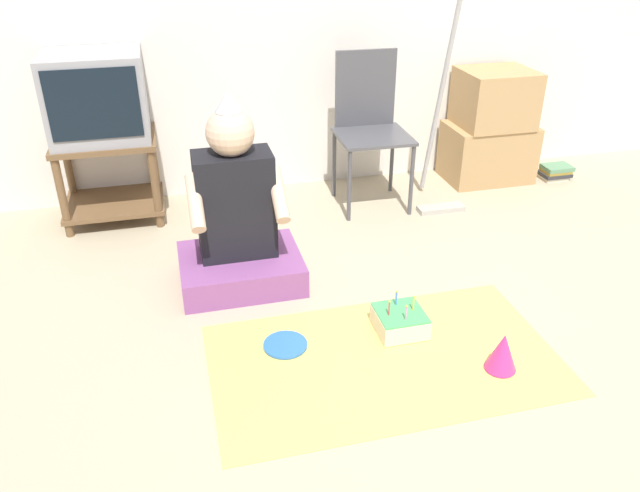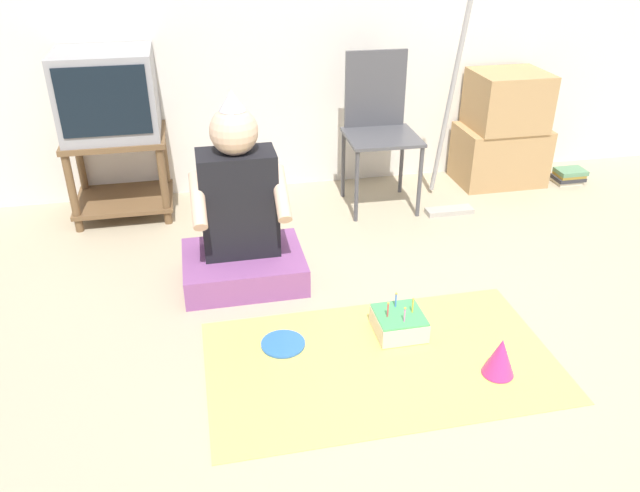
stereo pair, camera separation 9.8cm
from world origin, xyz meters
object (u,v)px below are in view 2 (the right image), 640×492
at_px(party_hat_blue, 500,357).
at_px(paper_plate, 283,344).
at_px(cardboard_box_stack, 503,131).
at_px(birthday_cake, 399,323).
at_px(folding_chair, 379,120).
at_px(dust_mop, 450,147).
at_px(book_pile, 569,176).
at_px(tv, 108,94).
at_px(person_seated, 240,221).

height_order(party_hat_blue, paper_plate, party_hat_blue).
bearing_deg(party_hat_blue, cardboard_box_stack, 64.42).
bearing_deg(birthday_cake, folding_chair, 77.88).
xyz_separation_m(folding_chair, birthday_cake, (-0.29, -1.34, -0.45)).
height_order(dust_mop, book_pile, dust_mop).
xyz_separation_m(tv, paper_plate, (0.71, -1.46, -0.70)).
xyz_separation_m(folding_chair, person_seated, (-0.89, -0.75, -0.20)).
relative_size(cardboard_box_stack, dust_mop, 0.56).
height_order(cardboard_box_stack, book_pile, cardboard_box_stack).
bearing_deg(dust_mop, birthday_cake, -120.00).
xyz_separation_m(cardboard_box_stack, birthday_cake, (-1.16, -1.47, -0.29)).
distance_m(tv, birthday_cake, 2.02).
distance_m(party_hat_blue, paper_plate, 0.87).
bearing_deg(dust_mop, folding_chair, 153.42).
relative_size(folding_chair, dust_mop, 0.69).
bearing_deg(tv, dust_mop, -9.63).
bearing_deg(tv, paper_plate, -63.94).
distance_m(folding_chair, birthday_cake, 1.45).
relative_size(tv, dust_mop, 0.40).
relative_size(tv, book_pile, 2.58).
distance_m(folding_chair, cardboard_box_stack, 0.90).
distance_m(folding_chair, dust_mop, 0.44).
distance_m(folding_chair, party_hat_blue, 1.73).
distance_m(person_seated, party_hat_blue, 1.31).
bearing_deg(folding_chair, party_hat_blue, -89.75).
xyz_separation_m(folding_chair, dust_mop, (0.38, -0.19, -0.12)).
distance_m(tv, party_hat_blue, 2.43).
xyz_separation_m(dust_mop, person_seated, (-1.27, -0.56, -0.08)).
distance_m(person_seated, paper_plate, 0.66).
bearing_deg(folding_chair, book_pile, 0.21).
relative_size(folding_chair, birthday_cake, 4.36).
relative_size(folding_chair, cardboard_box_stack, 1.24).
xyz_separation_m(cardboard_box_stack, book_pile, (0.45, -0.12, -0.30)).
height_order(cardboard_box_stack, birthday_cake, cardboard_box_stack).
bearing_deg(cardboard_box_stack, paper_plate, -138.65).
xyz_separation_m(dust_mop, paper_plate, (-1.16, -1.14, -0.37)).
xyz_separation_m(folding_chair, paper_plate, (-0.78, -1.33, -0.50)).
height_order(folding_chair, party_hat_blue, folding_chair).
distance_m(dust_mop, birthday_cake, 1.37).
relative_size(folding_chair, paper_plate, 4.85).
bearing_deg(birthday_cake, person_seated, 135.35).
height_order(folding_chair, person_seated, person_seated).
relative_size(cardboard_box_stack, person_seated, 0.78).
xyz_separation_m(tv, cardboard_box_stack, (2.37, -0.00, -0.37)).
relative_size(birthday_cake, paper_plate, 1.11).
bearing_deg(cardboard_box_stack, person_seated, -153.53).
bearing_deg(folding_chair, dust_mop, -26.58).
height_order(book_pile, birthday_cake, birthday_cake).
relative_size(tv, birthday_cake, 2.51).
height_order(birthday_cake, party_hat_blue, birthday_cake).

